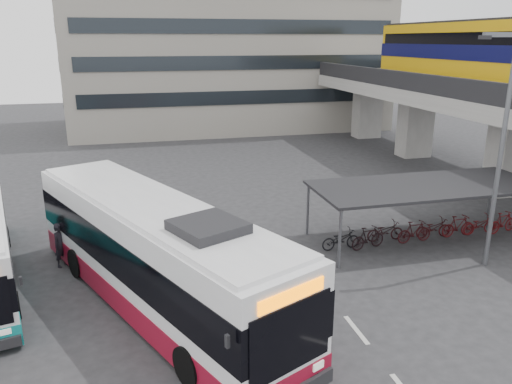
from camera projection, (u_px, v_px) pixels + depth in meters
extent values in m
plane|color=#28282B|center=(254.00, 293.00, 17.53)|extent=(120.00, 120.00, 0.00)
cube|color=gray|center=(511.00, 155.00, 28.25)|extent=(2.20, 1.60, 4.60)
cube|color=gray|center=(415.00, 126.00, 37.52)|extent=(2.20, 1.60, 4.60)
cube|color=gray|center=(367.00, 112.00, 44.93)|extent=(2.20, 1.60, 4.60)
cube|color=gray|center=(471.00, 98.00, 31.15)|extent=(8.00, 32.00, 0.90)
cube|color=black|center=(419.00, 83.00, 29.98)|extent=(0.35, 32.00, 1.10)
cube|color=#D49C0C|center=(484.00, 56.00, 29.74)|extent=(2.90, 20.00, 3.90)
cube|color=#0A0B3B|center=(485.00, 53.00, 29.68)|extent=(2.98, 20.02, 0.90)
cube|color=black|center=(487.00, 38.00, 29.45)|extent=(2.96, 19.20, 0.70)
cube|color=black|center=(489.00, 22.00, 29.17)|extent=(2.70, 19.60, 0.25)
cylinder|color=#595B60|center=(308.00, 210.00, 22.49)|extent=(0.12, 0.12, 2.40)
cylinder|color=#595B60|center=(490.00, 194.00, 24.74)|extent=(0.12, 0.12, 2.40)
cylinder|color=#595B60|center=(340.00, 239.00, 19.15)|extent=(0.12, 0.12, 2.40)
cube|color=black|center=(428.00, 186.00, 21.57)|extent=(10.00, 4.00, 0.12)
imported|color=black|center=(339.00, 238.00, 21.23)|extent=(1.71, 0.60, 0.90)
imported|color=black|center=(364.00, 235.00, 21.48)|extent=(1.66, 0.47, 1.00)
imported|color=black|center=(388.00, 233.00, 21.76)|extent=(1.71, 0.60, 0.90)
imported|color=black|center=(412.00, 230.00, 22.02)|extent=(1.66, 0.47, 1.00)
imported|color=#350C0F|center=(434.00, 229.00, 22.30)|extent=(1.71, 0.60, 0.90)
imported|color=#3F0C0F|center=(457.00, 225.00, 22.55)|extent=(1.66, 0.47, 1.00)
imported|color=#490C0F|center=(478.00, 224.00, 22.84)|extent=(1.71, 0.60, 0.90)
imported|color=#540C0F|center=(500.00, 221.00, 23.09)|extent=(1.66, 0.47, 1.00)
cube|color=beige|center=(356.00, 330.00, 15.33)|extent=(0.15, 1.60, 0.01)
cube|color=beige|center=(321.00, 285.00, 18.11)|extent=(0.15, 1.60, 0.01)
cube|color=white|center=(153.00, 249.00, 16.27)|extent=(8.07, 13.13, 3.02)
cube|color=maroon|center=(156.00, 287.00, 16.68)|extent=(8.13, 13.18, 0.82)
cube|color=black|center=(153.00, 245.00, 16.23)|extent=(8.14, 13.17, 1.26)
cube|color=#FF7300|center=(292.00, 295.00, 11.05)|extent=(1.81, 0.90, 0.33)
cube|color=black|center=(208.00, 227.00, 13.31)|extent=(2.26, 2.30, 0.31)
cylinder|color=black|center=(189.00, 366.00, 12.78)|extent=(0.76, 1.13, 1.10)
cylinder|color=black|center=(142.00, 245.00, 20.23)|extent=(0.76, 1.13, 1.10)
cylinder|color=black|center=(6.00, 237.00, 21.33)|extent=(0.48, 0.94, 0.90)
imported|color=black|center=(61.00, 245.00, 19.41)|extent=(0.74, 0.77, 1.78)
cylinder|color=#595B60|center=(500.00, 156.00, 18.48)|extent=(0.18, 0.18, 8.82)
cube|color=#595B60|center=(501.00, 35.00, 17.11)|extent=(1.33, 0.25, 0.17)
cube|color=black|center=(485.00, 37.00, 17.03)|extent=(0.40, 0.22, 0.13)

